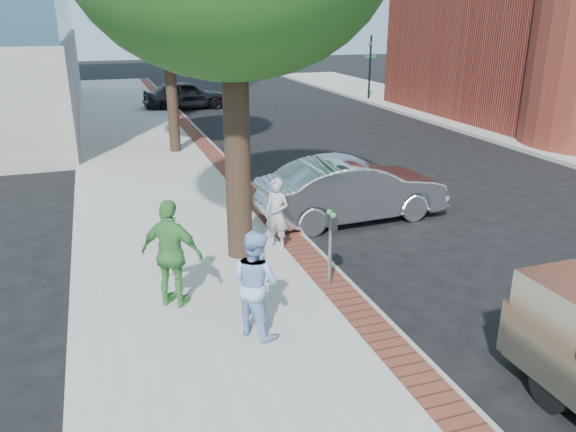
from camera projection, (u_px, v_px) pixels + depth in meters
name	position (u px, v px, depth m)	size (l,w,h in m)	color
ground	(297.00, 296.00, 10.45)	(120.00, 120.00, 0.00)	black
sidewalk	(162.00, 184.00, 17.09)	(5.00, 60.00, 0.15)	#9E9991
brick_strip	(232.00, 175.00, 17.73)	(0.60, 60.00, 0.01)	brown
curb	(243.00, 177.00, 17.87)	(0.10, 60.00, 0.15)	gray
sidewalk_far	(576.00, 146.00, 21.98)	(5.00, 60.00, 0.15)	#9E9991
signal_near	(172.00, 68.00, 29.54)	(0.70, 0.15, 3.80)	black
signal_far	(370.00, 63.00, 33.08)	(0.70, 0.15, 3.80)	black
tree_far	(166.00, 3.00, 19.18)	(4.80, 4.80, 7.14)	black
parking_meter	(331.00, 233.00, 10.20)	(0.12, 0.32, 1.47)	gray
person_gray	(277.00, 214.00, 11.97)	(0.57, 0.37, 1.56)	#AFAFB4
person_officer	(255.00, 283.00, 8.70)	(0.84, 0.66, 1.74)	#9BBDF0
person_green	(172.00, 254.00, 9.53)	(1.13, 0.47, 1.92)	#459845
sedan_silver	(353.00, 190.00, 14.13)	(1.66, 4.76, 1.57)	silver
bg_car	(185.00, 95.00, 30.77)	(1.82, 4.51, 1.54)	black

